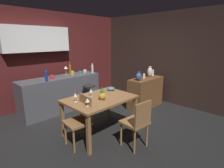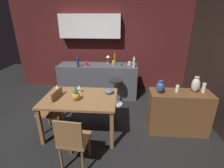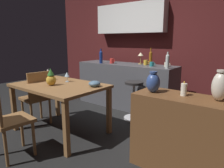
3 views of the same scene
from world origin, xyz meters
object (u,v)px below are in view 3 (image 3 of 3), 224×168
(wine_bottle_amber, at_px, (151,57))
(vase_ceramic_ivory, at_px, (220,86))
(chair_near_window, at_px, (37,96))
(vase_ceramic_blue, at_px, (153,82))
(wine_glass_right, at_px, (67,75))
(wine_bottle_clear, at_px, (167,61))
(cup_cream, at_px, (167,64))
(counter_lamp, at_px, (141,55))
(pineapple_centerpiece, at_px, (51,78))
(bar_stool, at_px, (134,99))
(dining_table, at_px, (60,90))
(cup_mustard, at_px, (146,63))
(chair_by_doorway, at_px, (7,119))
(cup_teal, at_px, (152,64))
(sideboard_cabinet, at_px, (187,136))
(wine_bottle_cobalt, at_px, (101,56))
(pillar_candle_short, at_px, (184,90))
(wine_glass_left, at_px, (31,76))
(fruit_bowl, at_px, (95,84))
(cup_red, at_px, (112,61))
(wine_glass_center, at_px, (48,72))

(wine_bottle_amber, height_order, vase_ceramic_ivory, wine_bottle_amber)
(chair_near_window, bearing_deg, vase_ceramic_blue, 5.53)
(wine_glass_right, height_order, wine_bottle_clear, wine_bottle_clear)
(wine_bottle_clear, bearing_deg, cup_cream, 115.32)
(counter_lamp, bearing_deg, wine_bottle_amber, 23.77)
(pineapple_centerpiece, bearing_deg, bar_stool, 62.44)
(dining_table, height_order, counter_lamp, counter_lamp)
(dining_table, distance_m, pineapple_centerpiece, 0.22)
(cup_mustard, bearing_deg, chair_near_window, -119.76)
(wine_bottle_amber, distance_m, counter_lamp, 0.20)
(chair_by_doorway, bearing_deg, cup_teal, 76.49)
(cup_mustard, bearing_deg, dining_table, -106.23)
(wine_glass_right, bearing_deg, chair_near_window, -150.35)
(sideboard_cabinet, xyz_separation_m, wine_bottle_cobalt, (-2.22, 1.24, 0.63))
(sideboard_cabinet, xyz_separation_m, pillar_candle_short, (-0.07, 0.03, 0.47))
(wine_glass_right, xyz_separation_m, pillar_candle_short, (1.81, -0.01, 0.03))
(dining_table, distance_m, wine_glass_right, 0.29)
(wine_bottle_amber, xyz_separation_m, cup_teal, (0.16, -0.25, -0.10))
(sideboard_cabinet, xyz_separation_m, cup_mustard, (-1.33, 1.54, 0.54))
(wine_glass_left, bearing_deg, wine_bottle_clear, 48.55)
(wine_glass_left, distance_m, wine_glass_right, 0.54)
(bar_stool, bearing_deg, fruit_bowl, -95.67)
(pillar_candle_short, bearing_deg, cup_red, 145.52)
(chair_by_doorway, height_order, wine_glass_left, wine_glass_left)
(bar_stool, relative_size, wine_bottle_amber, 2.05)
(cup_cream, distance_m, cup_teal, 0.26)
(cup_teal, bearing_deg, sideboard_cabinet, -51.35)
(dining_table, bearing_deg, wine_bottle_clear, 55.23)
(sideboard_cabinet, relative_size, wine_bottle_cobalt, 3.66)
(counter_lamp, bearing_deg, wine_glass_center, -116.22)
(cup_cream, bearing_deg, cup_mustard, -179.74)
(wine_glass_left, height_order, cup_mustard, cup_mustard)
(fruit_bowl, bearing_deg, bar_stool, 84.33)
(wine_glass_right, distance_m, fruit_bowl, 0.58)
(chair_near_window, height_order, pineapple_centerpiece, pineapple_centerpiece)
(dining_table, relative_size, vase_ceramic_ivory, 4.54)
(dining_table, xyz_separation_m, fruit_bowl, (0.51, 0.21, 0.13))
(wine_glass_center, relative_size, wine_bottle_cobalt, 0.58)
(chair_by_doorway, distance_m, wine_bottle_amber, 2.78)
(wine_bottle_clear, distance_m, vase_ceramic_ivory, 1.64)
(wine_bottle_cobalt, xyz_separation_m, cup_mustard, (0.89, 0.30, -0.09))
(wine_bottle_cobalt, bearing_deg, wine_bottle_amber, 26.02)
(dining_table, bearing_deg, vase_ceramic_ivory, 5.86)
(wine_glass_left, distance_m, cup_red, 1.73)
(cup_teal, bearing_deg, pineapple_centerpiece, -112.76)
(sideboard_cabinet, relative_size, vase_ceramic_ivory, 3.79)
(chair_by_doorway, bearing_deg, vase_ceramic_blue, 35.86)
(wine_glass_center, relative_size, counter_lamp, 0.74)
(wine_glass_center, height_order, cup_red, cup_red)
(sideboard_cabinet, height_order, wine_bottle_cobalt, wine_bottle_cobalt)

